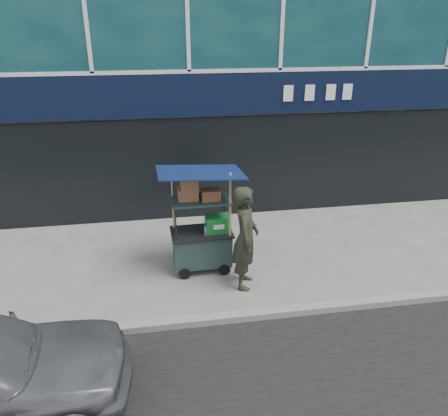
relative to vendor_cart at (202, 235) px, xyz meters
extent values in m
plane|color=#60615C|center=(0.06, -1.47, -0.72)|extent=(80.00, 80.00, 0.00)
cube|color=gray|center=(0.06, -1.67, -0.66)|extent=(80.00, 0.18, 0.12)
cube|color=black|center=(0.06, 2.39, 2.18)|extent=(15.68, 0.06, 0.90)
cube|color=black|center=(0.06, 2.43, 0.48)|extent=(15.68, 0.04, 2.40)
cube|color=#182828|center=(-0.02, 0.00, -0.27)|extent=(1.08, 0.65, 0.62)
cylinder|color=black|center=(-0.38, -0.33, -0.61)|extent=(0.21, 0.05, 0.21)
cylinder|color=black|center=(0.36, -0.31, -0.61)|extent=(0.21, 0.05, 0.21)
cube|color=black|center=(-0.02, 0.00, 0.06)|extent=(1.15, 0.72, 0.04)
cylinder|color=black|center=(-0.50, -0.27, 0.37)|extent=(0.03, 0.03, 0.67)
cylinder|color=black|center=(0.48, -0.25, 0.37)|extent=(0.03, 0.03, 0.67)
cylinder|color=black|center=(-0.51, 0.26, 0.37)|extent=(0.03, 0.03, 0.67)
cylinder|color=black|center=(0.47, 0.28, 0.37)|extent=(0.03, 0.03, 0.67)
cube|color=#182828|center=(-0.02, 0.00, 0.70)|extent=(1.08, 0.65, 0.03)
cylinder|color=olive|center=(0.48, -0.25, 0.28)|extent=(0.05, 0.05, 2.00)
cylinder|color=olive|center=(-0.51, 0.26, 0.24)|extent=(0.04, 0.04, 1.91)
cube|color=#0B133F|center=(-0.02, 0.00, 1.24)|extent=(1.54, 1.10, 0.18)
cube|color=#106B2B|center=(0.28, -0.03, 0.23)|extent=(0.45, 0.32, 0.31)
cylinder|color=silver|center=(0.04, -0.17, 0.16)|extent=(0.06, 0.06, 0.18)
cylinder|color=blue|center=(0.04, -0.17, 0.26)|extent=(0.03, 0.03, 0.02)
cube|color=brown|center=(-0.24, 0.04, 0.83)|extent=(0.36, 0.27, 0.22)
cube|color=olive|center=(0.16, -0.03, 0.81)|extent=(0.34, 0.26, 0.20)
cube|color=brown|center=(-0.21, 0.03, 1.03)|extent=(0.32, 0.24, 0.18)
imported|color=black|center=(0.67, -0.68, 0.23)|extent=(0.62, 0.79, 1.89)
camera|label=1|loc=(-0.79, -7.25, 3.72)|focal=35.00mm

